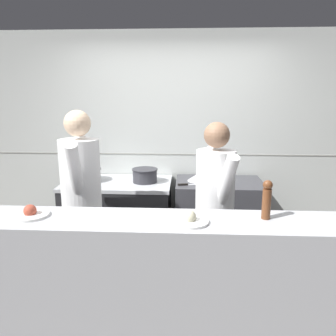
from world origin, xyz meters
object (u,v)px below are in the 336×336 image
Objects in this scene: chef_head_cook at (82,196)px; chef_sous at (215,206)px; pepper_mill at (267,199)px; stock_pot at (86,174)px; mixing_bowl_steel at (199,177)px; chefs_knife at (192,184)px; plated_dish_main at (30,213)px; sauce_pot at (145,175)px; plated_dish_appetiser at (189,220)px; oven_range at (119,218)px.

chef_head_cook is 1.19m from chef_sous.
chef_head_cook is at bearing 157.26° from pepper_mill.
mixing_bowl_steel is (1.30, 0.02, -0.02)m from stock_pot.
chefs_knife is 1.52× the size of plated_dish_main.
mixing_bowl_steel is 0.20m from chefs_knife.
mixing_bowl_steel is at bearing 66.54° from chefs_knife.
stock_pot is 1.34× the size of mixing_bowl_steel.
pepper_mill is at bearing -54.68° from sauce_pot.
plated_dish_appetiser is at bearing -127.80° from chef_sous.
plated_dish_appetiser is at bearing -52.84° from stock_pot.
plated_dish_main is at bearing -112.97° from sauce_pot.
oven_range is 1.83m from plated_dish_appetiser.
chef_sous is (1.19, -0.05, -0.05)m from chef_head_cook.
plated_dish_main reaches higher than chefs_knife.
stock_pot is at bearing 96.40° from chef_head_cook.
stock_pot is at bearing 139.59° from pepper_mill.
oven_range is 0.98m from chefs_knife.
chefs_knife is 1.21m from chef_head_cook.
sauce_pot is at bearing -177.15° from mixing_bowl_steel.
mixing_bowl_steel is 0.89m from chef_sous.
oven_range is 4.18× the size of sauce_pot.
plated_dish_main is at bearing -129.48° from mixing_bowl_steel.
pepper_mill is at bearing -47.10° from oven_range.
chef_sous is at bearing 117.20° from pepper_mill.
mixing_bowl_steel is at bearing 0.71° from stock_pot.
chef_sous reaches higher than sauce_pot.
chef_head_cook is at bearing -75.71° from stock_pot.
mixing_bowl_steel is 1.37m from chef_head_cook.
oven_range is at bearing 71.07° from chef_head_cook.
oven_range is 4.69× the size of mixing_bowl_steel.
stock_pot is at bearing 172.33° from chefs_knife.
chef_head_cook is (0.21, -0.82, -0.00)m from stock_pot.
chefs_knife is (-0.08, -0.18, -0.04)m from mixing_bowl_steel.
chefs_knife reaches higher than oven_range.
oven_range is 0.70× the size of chef_head_cook.
sauce_pot reaches higher than chefs_knife.
stock_pot is 1.30m from mixing_bowl_steel.
chef_sous is at bearing -31.80° from stock_pot.
sauce_pot reaches higher than stock_pot.
plated_dish_appetiser is (0.81, -1.53, 0.61)m from oven_range.
stock_pot is 1.94m from plated_dish_appetiser.
chef_head_cook is at bearing 143.03° from plated_dish_appetiser.
pepper_mill is (1.70, -1.45, 0.21)m from stock_pot.
plated_dish_main is at bearing -110.61° from chef_head_cook.
sauce_pot reaches higher than oven_range.
sauce_pot is at bearing -0.18° from oven_range.
plated_dish_main is at bearing -174.31° from chef_sous.
chefs_knife is at bearing 48.76° from plated_dish_main.
stock_pot reaches higher than mixing_bowl_steel.
oven_range is at bearing 117.72° from plated_dish_appetiser.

